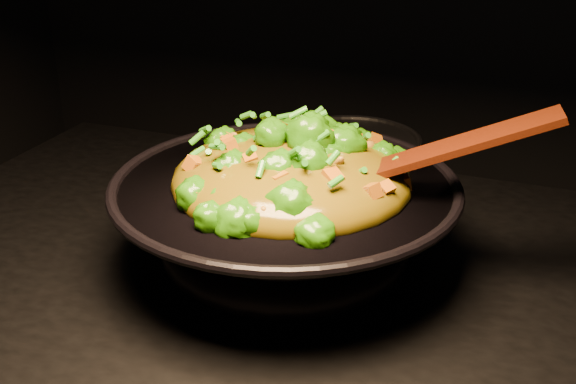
% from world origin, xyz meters
% --- Properties ---
extents(wok, '(0.43, 0.43, 0.12)m').
position_xyz_m(wok, '(-0.02, 0.07, 0.96)').
color(wok, black).
rests_on(wok, stovetop).
extents(stir_fry, '(0.36, 0.36, 0.10)m').
position_xyz_m(stir_fry, '(-0.01, 0.07, 1.07)').
color(stir_fry, '#287008').
rests_on(stir_fry, wok).
extents(spatula, '(0.30, 0.10, 0.13)m').
position_xyz_m(spatula, '(0.14, 0.09, 1.07)').
color(spatula, black).
rests_on(spatula, wok).
extents(back_pot, '(0.20, 0.20, 0.11)m').
position_xyz_m(back_pot, '(0.01, 0.27, 0.96)').
color(back_pot, black).
rests_on(back_pot, stovetop).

